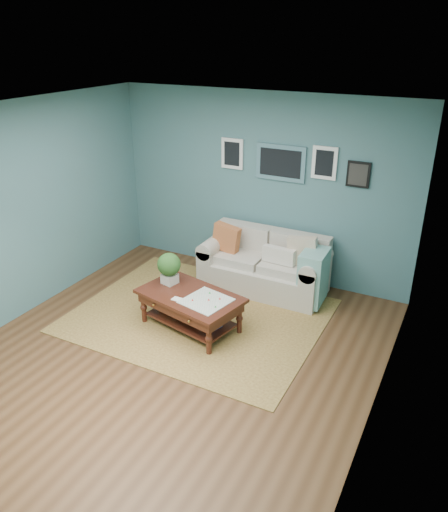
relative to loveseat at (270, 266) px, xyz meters
The scene contains 4 objects.
room_shell 2.23m from the loveseat, 100.49° to the right, with size 5.00×5.02×2.70m.
area_rug 1.28m from the loveseat, 115.72° to the right, with size 3.13×2.51×0.01m, color brown.
loveseat is the anchor object (origin of this frame).
coffee_table 1.48m from the loveseat, 111.57° to the right, with size 1.40×0.99×0.89m.
Camera 1 is at (2.73, -3.95, 3.44)m, focal length 35.00 mm.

